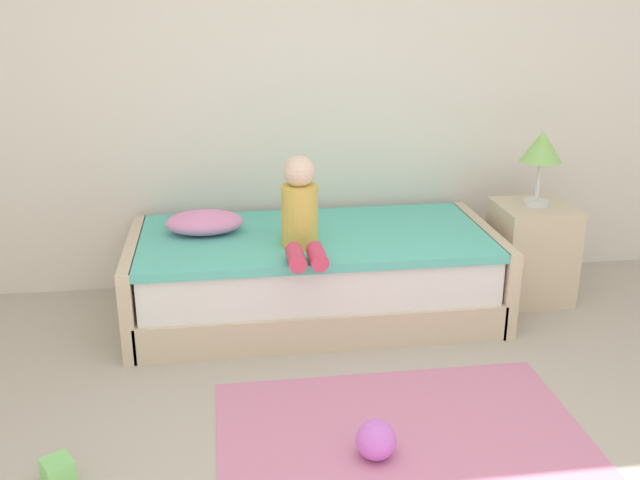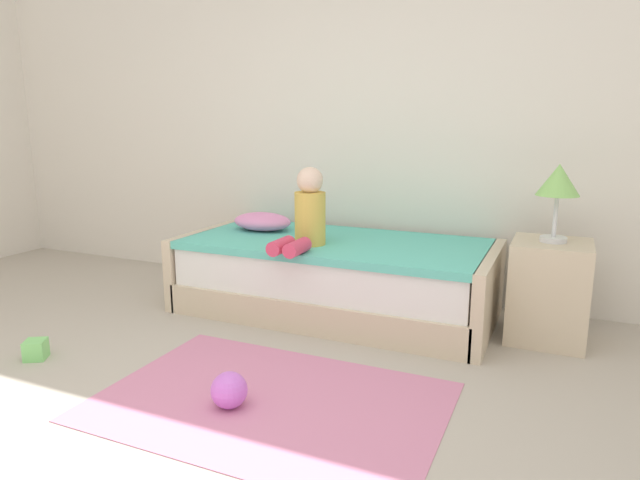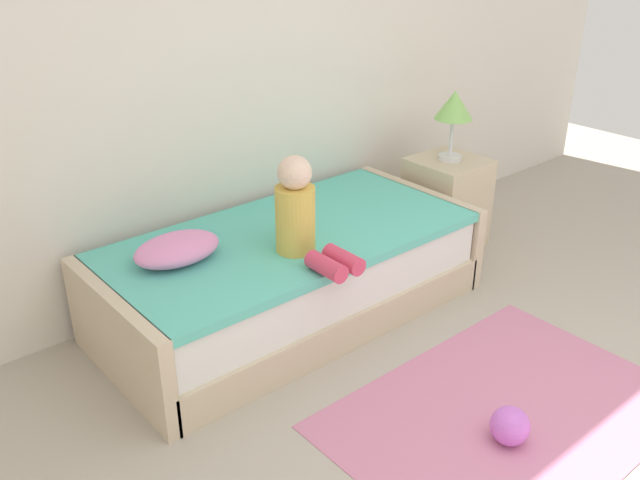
{
  "view_description": "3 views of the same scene",
  "coord_description": "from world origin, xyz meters",
  "px_view_note": "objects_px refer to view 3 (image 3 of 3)",
  "views": [
    {
      "loc": [
        -0.57,
        -1.89,
        1.86
      ],
      "look_at": [
        -0.05,
        1.75,
        0.55
      ],
      "focal_mm": 40.68,
      "sensor_mm": 36.0,
      "label": 1
    },
    {
      "loc": [
        1.35,
        -1.38,
        1.29
      ],
      "look_at": [
        -0.05,
        1.75,
        0.55
      ],
      "focal_mm": 31.25,
      "sensor_mm": 36.0,
      "label": 2
    },
    {
      "loc": [
        -2.06,
        -0.63,
        2.05
      ],
      "look_at": [
        -0.05,
        1.75,
        0.55
      ],
      "focal_mm": 38.35,
      "sensor_mm": 36.0,
      "label": 3
    }
  ],
  "objects_px": {
    "nightstand": "(446,202)",
    "pillow": "(177,249)",
    "bed": "(291,275)",
    "child_figure": "(301,216)",
    "table_lamp": "(454,108)",
    "toy_ball": "(510,426)"
  },
  "relations": [
    {
      "from": "nightstand",
      "to": "pillow",
      "type": "relative_size",
      "value": 1.36
    },
    {
      "from": "bed",
      "to": "pillow",
      "type": "height_order",
      "value": "pillow"
    },
    {
      "from": "child_figure",
      "to": "bed",
      "type": "bearing_deg",
      "value": 66.05
    },
    {
      "from": "bed",
      "to": "table_lamp",
      "type": "relative_size",
      "value": 4.69
    },
    {
      "from": "table_lamp",
      "to": "pillow",
      "type": "xyz_separation_m",
      "value": [
        -1.97,
        0.05,
        -0.37
      ]
    },
    {
      "from": "nightstand",
      "to": "child_figure",
      "type": "xyz_separation_m",
      "value": [
        -1.45,
        -0.27,
        0.4
      ]
    },
    {
      "from": "table_lamp",
      "to": "pillow",
      "type": "height_order",
      "value": "table_lamp"
    },
    {
      "from": "nightstand",
      "to": "child_figure",
      "type": "bearing_deg",
      "value": -169.3
    },
    {
      "from": "bed",
      "to": "toy_ball",
      "type": "relative_size",
      "value": 12.44
    },
    {
      "from": "bed",
      "to": "child_figure",
      "type": "distance_m",
      "value": 0.52
    },
    {
      "from": "bed",
      "to": "child_figure",
      "type": "bearing_deg",
      "value": -113.95
    },
    {
      "from": "table_lamp",
      "to": "nightstand",
      "type": "bearing_deg",
      "value": 0.0
    },
    {
      "from": "nightstand",
      "to": "toy_ball",
      "type": "bearing_deg",
      "value": -131.22
    },
    {
      "from": "bed",
      "to": "nightstand",
      "type": "height_order",
      "value": "nightstand"
    },
    {
      "from": "bed",
      "to": "toy_ball",
      "type": "distance_m",
      "value": 1.43
    },
    {
      "from": "pillow",
      "to": "toy_ball",
      "type": "distance_m",
      "value": 1.73
    },
    {
      "from": "pillow",
      "to": "toy_ball",
      "type": "relative_size",
      "value": 2.59
    },
    {
      "from": "pillow",
      "to": "toy_ball",
      "type": "xyz_separation_m",
      "value": [
        0.68,
        -1.52,
        -0.48
      ]
    },
    {
      "from": "child_figure",
      "to": "toy_ball",
      "type": "xyz_separation_m",
      "value": [
        0.17,
        -1.19,
        -0.62
      ]
    },
    {
      "from": "pillow",
      "to": "toy_ball",
      "type": "bearing_deg",
      "value": -65.73
    },
    {
      "from": "toy_ball",
      "to": "nightstand",
      "type": "bearing_deg",
      "value": 48.78
    },
    {
      "from": "table_lamp",
      "to": "toy_ball",
      "type": "bearing_deg",
      "value": -131.22
    }
  ]
}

